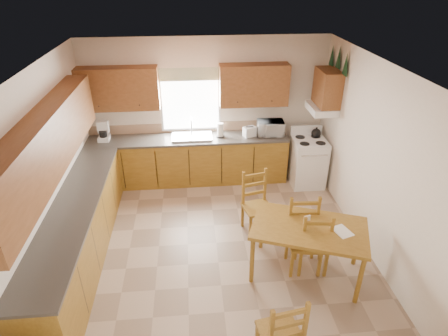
{
  "coord_description": "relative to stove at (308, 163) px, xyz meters",
  "views": [
    {
      "loc": [
        -0.3,
        -4.5,
        3.81
      ],
      "look_at": [
        0.15,
        0.3,
        1.15
      ],
      "focal_mm": 30.0,
      "sensor_mm": 36.0,
      "label": 1
    }
  ],
  "objects": [
    {
      "name": "floor",
      "position": [
        -1.88,
        -1.62,
        -0.45
      ],
      "size": [
        4.5,
        4.5,
        0.0
      ],
      "primitive_type": "plane",
      "color": "gray",
      "rests_on": "ground"
    },
    {
      "name": "ceiling",
      "position": [
        -1.88,
        -1.62,
        2.25
      ],
      "size": [
        4.5,
        4.5,
        0.0
      ],
      "primitive_type": "plane",
      "color": "brown",
      "rests_on": "floor"
    },
    {
      "name": "wall_left",
      "position": [
        -4.13,
        -1.62,
        0.9
      ],
      "size": [
        4.5,
        4.5,
        0.0
      ],
      "primitive_type": "plane",
      "color": "silver",
      "rests_on": "floor"
    },
    {
      "name": "wall_right",
      "position": [
        0.37,
        -1.62,
        0.9
      ],
      "size": [
        4.5,
        4.5,
        0.0
      ],
      "primitive_type": "plane",
      "color": "silver",
      "rests_on": "floor"
    },
    {
      "name": "wall_back",
      "position": [
        -1.88,
        0.63,
        0.9
      ],
      "size": [
        4.5,
        4.5,
        0.0
      ],
      "primitive_type": "plane",
      "color": "silver",
      "rests_on": "floor"
    },
    {
      "name": "wall_front",
      "position": [
        -1.88,
        -3.87,
        0.9
      ],
      "size": [
        4.5,
        4.5,
        0.0
      ],
      "primitive_type": "plane",
      "color": "silver",
      "rests_on": "floor"
    },
    {
      "name": "lower_cab_back",
      "position": [
        -2.25,
        0.33,
        -0.01
      ],
      "size": [
        3.75,
        0.6,
        0.88
      ],
      "primitive_type": "cube",
      "color": "olive",
      "rests_on": "floor"
    },
    {
      "name": "lower_cab_left",
      "position": [
        -3.83,
        -1.77,
        -0.01
      ],
      "size": [
        0.6,
        3.6,
        0.88
      ],
      "primitive_type": "cube",
      "color": "olive",
      "rests_on": "floor"
    },
    {
      "name": "counter_back",
      "position": [
        -2.25,
        0.33,
        0.45
      ],
      "size": [
        3.75,
        0.63,
        0.04
      ],
      "primitive_type": "cube",
      "color": "#423E3A",
      "rests_on": "lower_cab_back"
    },
    {
      "name": "counter_left",
      "position": [
        -3.83,
        -1.77,
        0.45
      ],
      "size": [
        0.63,
        3.6,
        0.04
      ],
      "primitive_type": "cube",
      "color": "#423E3A",
      "rests_on": "lower_cab_left"
    },
    {
      "name": "backsplash",
      "position": [
        -2.25,
        0.62,
        0.56
      ],
      "size": [
        3.75,
        0.01,
        0.18
      ],
      "primitive_type": "cube",
      "color": "#957458",
      "rests_on": "counter_back"
    },
    {
      "name": "upper_cab_back_left",
      "position": [
        -3.43,
        0.46,
        1.4
      ],
      "size": [
        1.41,
        0.33,
        0.75
      ],
      "primitive_type": "cube",
      "color": "brown",
      "rests_on": "wall_back"
    },
    {
      "name": "upper_cab_back_right",
      "position": [
        -1.02,
        0.46,
        1.4
      ],
      "size": [
        1.25,
        0.33,
        0.75
      ],
      "primitive_type": "cube",
      "color": "brown",
      "rests_on": "wall_back"
    },
    {
      "name": "upper_cab_left",
      "position": [
        -3.96,
        -1.77,
        1.4
      ],
      "size": [
        0.33,
        3.6,
        0.75
      ],
      "primitive_type": "cube",
      "color": "brown",
      "rests_on": "wall_left"
    },
    {
      "name": "upper_cab_stove",
      "position": [
        0.2,
        0.03,
        1.45
      ],
      "size": [
        0.33,
        0.62,
        0.62
      ],
      "primitive_type": "cube",
      "color": "brown",
      "rests_on": "wall_right"
    },
    {
      "name": "range_hood",
      "position": [
        0.15,
        0.03,
        1.07
      ],
      "size": [
        0.44,
        0.62,
        0.12
      ],
      "primitive_type": "cube",
      "color": "white",
      "rests_on": "wall_right"
    },
    {
      "name": "window_frame",
      "position": [
        -2.18,
        0.6,
        1.1
      ],
      "size": [
        1.13,
        0.02,
        1.18
      ],
      "primitive_type": "cube",
      "color": "white",
      "rests_on": "wall_back"
    },
    {
      "name": "window_pane",
      "position": [
        -2.18,
        0.59,
        1.1
      ],
      "size": [
        1.05,
        0.01,
        1.1
      ],
      "primitive_type": "cube",
      "color": "white",
      "rests_on": "wall_back"
    },
    {
      "name": "window_valance",
      "position": [
        -2.18,
        0.57,
        1.6
      ],
      "size": [
        1.19,
        0.01,
        0.24
      ],
      "primitive_type": "cube",
      "color": "#5C7B4A",
      "rests_on": "wall_back"
    },
    {
      "name": "sink_basin",
      "position": [
        -2.18,
        0.33,
        0.49
      ],
      "size": [
        0.75,
        0.45,
        0.04
      ],
      "primitive_type": "cube",
      "color": "silver",
      "rests_on": "counter_back"
    },
    {
      "name": "pine_decal_a",
      "position": [
        0.33,
        -0.29,
        1.93
      ],
      "size": [
        0.22,
        0.22,
        0.36
      ],
      "primitive_type": "cone",
      "color": "#14351C",
      "rests_on": "wall_right"
    },
    {
      "name": "pine_decal_b",
      "position": [
        0.33,
        0.03,
        1.97
      ],
      "size": [
        0.22,
        0.22,
        0.36
      ],
      "primitive_type": "cone",
      "color": "#14351C",
      "rests_on": "wall_right"
    },
    {
      "name": "pine_decal_c",
      "position": [
        0.33,
        0.35,
        1.93
      ],
      "size": [
        0.22,
        0.22,
        0.36
      ],
      "primitive_type": "cone",
      "color": "#14351C",
      "rests_on": "wall_right"
    },
    {
      "name": "stove",
      "position": [
        0.0,
        0.0,
        0.0
      ],
      "size": [
        0.61,
        0.63,
        0.9
      ],
      "primitive_type": "cube",
      "rotation": [
        0.0,
        0.0,
        -0.0
      ],
      "color": "white",
      "rests_on": "floor"
    },
    {
      "name": "coffeemaker",
      "position": [
        -3.8,
        0.36,
        0.66
      ],
      "size": [
        0.27,
        0.31,
        0.38
      ],
      "primitive_type": "cube",
      "rotation": [
        0.0,
        0.0,
        -0.22
      ],
      "color": "white",
      "rests_on": "counter_back"
    },
    {
      "name": "paper_towel",
      "position": [
        -1.65,
        0.32,
        0.61
      ],
      "size": [
        0.15,
        0.15,
        0.27
      ],
      "primitive_type": "cylinder",
      "rotation": [
        0.0,
        0.0,
        0.42
      ],
      "color": "white",
      "rests_on": "counter_back"
    },
    {
      "name": "toaster",
      "position": [
        -1.1,
        0.29,
        0.56
      ],
      "size": [
        0.26,
        0.22,
        0.19
      ],
      "primitive_type": "cube",
      "rotation": [
        0.0,
        0.0,
        0.39
      ],
      "color": "white",
      "rests_on": "counter_back"
    },
    {
      "name": "microwave",
      "position": [
        -0.69,
        0.33,
        0.61
      ],
      "size": [
        0.47,
        0.35,
        0.27
      ],
      "primitive_type": "imported",
      "rotation": [
        0.0,
        0.0,
        -0.05
      ],
      "color": "white",
      "rests_on": "counter_back"
    },
    {
      "name": "dining_table",
      "position": [
        -0.71,
        -2.36,
        -0.06
      ],
      "size": [
        1.67,
        1.31,
        0.79
      ],
      "primitive_type": "cube",
      "rotation": [
        0.0,
        0.0,
        -0.36
      ],
      "color": "olive",
      "rests_on": "floor"
    },
    {
      "name": "chair_near_left",
      "position": [
        -1.36,
        -3.61,
        0.05
      ],
      "size": [
        0.48,
        0.46,
        0.99
      ],
      "primitive_type": "cube",
      "rotation": [
        0.0,
        0.0,
        3.31
      ],
      "color": "olive",
      "rests_on": "floor"
    },
    {
      "name": "chair_near_right",
      "position": [
        -0.6,
        -2.27,
        0.04
      ],
      "size": [
        0.45,
        0.43,
        0.98
      ],
      "primitive_type": "cube",
      "rotation": [
        0.0,
        0.0,
        3.04
      ],
      "color": "olive",
      "rests_on": "floor"
    },
    {
      "name": "chair_far_left",
      "position": [
        -1.2,
        -1.38,
        0.06
      ],
      "size": [
        0.5,
        0.49,
        1.01
      ],
      "primitive_type": "cube",
      "rotation": [
        0.0,
        0.0,
        0.22
      ],
      "color": "olive",
      "rests_on": "floor"
    },
    {
      "name": "chair_far_right",
      "position": [
        -0.71,
        -2.26,
        0.08
      ],
      "size": [
        0.46,
        0.44,
        1.05
      ],
      "primitive_type": "cube",
      "rotation": [
        0.0,
        0.0,
        -0.05
      ],
      "color": "olive",
      "rests_on": "floor"
    },
    {
      "name": "table_paper",
      "position": [
        -0.32,
        -2.49,
        0.34
      ],
      "size": [
        0.27,
        0.31,
        0.0
      ],
      "primitive_type": "cube",
      "rotation": [
        0.0,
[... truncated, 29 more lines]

